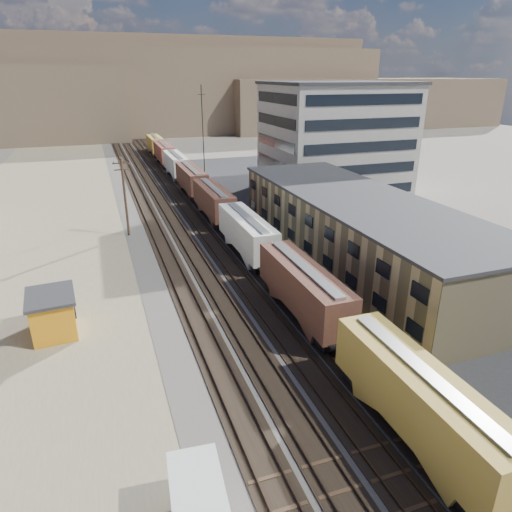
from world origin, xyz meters
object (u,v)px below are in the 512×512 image
object	(u,v)px
utility_pole_north	(125,196)
parked_car_blue	(314,190)
maintenance_shed	(53,313)
freight_train	(201,188)

from	to	relation	value
utility_pole_north	parked_car_blue	world-z (taller)	utility_pole_north
utility_pole_north	maintenance_shed	distance (m)	24.27
freight_train	parked_car_blue	world-z (taller)	freight_train
utility_pole_north	parked_car_blue	bearing A→B (deg)	20.59
utility_pole_north	parked_car_blue	distance (m)	35.03
freight_train	parked_car_blue	distance (m)	20.35
maintenance_shed	parked_car_blue	distance (m)	53.30
freight_train	utility_pole_north	world-z (taller)	utility_pole_north
utility_pole_north	parked_car_blue	xyz separation A→B (m)	(32.51, 12.22, -4.55)
parked_car_blue	maintenance_shed	bearing A→B (deg)	-168.42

